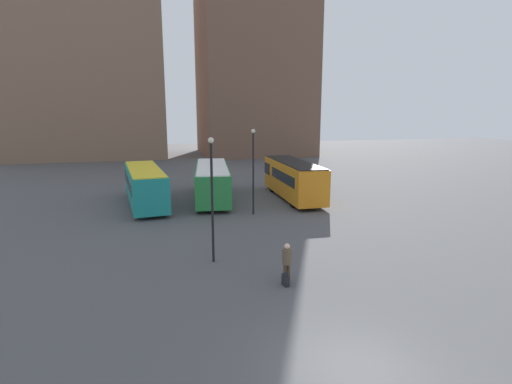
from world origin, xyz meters
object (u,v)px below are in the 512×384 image
at_px(lamp_post_1, 212,191).
at_px(bus_2, 293,178).
at_px(suitcase, 286,280).
at_px(lamp_post_0, 253,165).
at_px(bus_0, 145,185).
at_px(bus_1, 212,181).
at_px(traveler, 287,259).

bearing_deg(lamp_post_1, bus_2, 55.61).
distance_m(suitcase, lamp_post_0, 12.23).
distance_m(bus_0, lamp_post_0, 9.02).
relative_size(bus_0, bus_1, 0.93).
bearing_deg(bus_2, bus_1, 80.62).
xyz_separation_m(bus_0, traveler, (5.96, -16.08, -0.57)).
bearing_deg(traveler, bus_1, -2.84).
height_order(bus_2, traveler, bus_2).
bearing_deg(bus_0, lamp_post_0, -129.33).
relative_size(bus_1, lamp_post_0, 1.78).
xyz_separation_m(traveler, suitcase, (-0.21, -0.47, -0.74)).
bearing_deg(bus_1, bus_0, 105.82).
distance_m(bus_1, lamp_post_1, 14.14).
height_order(suitcase, lamp_post_1, lamp_post_1).
xyz_separation_m(bus_0, lamp_post_0, (7.35, -4.87, 1.91)).
xyz_separation_m(bus_0, bus_1, (5.32, 0.76, -0.04)).
xyz_separation_m(bus_1, lamp_post_1, (-2.06, -13.85, 1.98)).
bearing_deg(lamp_post_0, bus_2, 43.87).
bearing_deg(traveler, bus_0, 15.30).
relative_size(lamp_post_0, lamp_post_1, 0.99).
height_order(bus_2, lamp_post_0, lamp_post_0).
relative_size(bus_2, lamp_post_0, 1.66).
height_order(bus_1, traveler, bus_1).
height_order(traveler, lamp_post_0, lamp_post_0).
bearing_deg(traveler, lamp_post_0, -12.08).
relative_size(bus_0, traveler, 5.87).
xyz_separation_m(traveler, lamp_post_1, (-2.71, 2.99, 2.51)).
bearing_deg(suitcase, bus_2, -25.88).
relative_size(bus_0, lamp_post_0, 1.65).
distance_m(traveler, lamp_post_0, 11.57).
bearing_deg(bus_0, traveler, -165.46).
relative_size(bus_2, traveler, 5.91).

